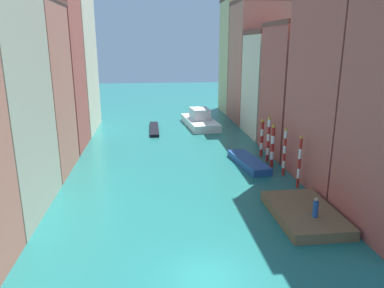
{
  "coord_description": "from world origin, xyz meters",
  "views": [
    {
      "loc": [
        -2.58,
        -16.41,
        11.94
      ],
      "look_at": [
        1.77,
        21.13,
        1.5
      ],
      "focal_mm": 33.8,
      "sensor_mm": 36.0,
      "label": 1
    }
  ],
  "objects_px": {
    "mooring_pole_0": "(299,162)",
    "motorboat_0": "(248,162)",
    "vaporetto_white": "(200,120)",
    "waterfront_dock": "(304,213)",
    "gondola_black": "(154,129)",
    "mooring_pole_4": "(262,137)",
    "mooring_pole_3": "(268,139)",
    "person_on_dock": "(316,208)",
    "mooring_pole_2": "(272,145)",
    "mooring_pole_1": "(285,152)"
  },
  "relations": [
    {
      "from": "mooring_pole_0",
      "to": "motorboat_0",
      "type": "bearing_deg",
      "value": 112.4
    },
    {
      "from": "mooring_pole_3",
      "to": "mooring_pole_4",
      "type": "bearing_deg",
      "value": 91.47
    },
    {
      "from": "person_on_dock",
      "to": "motorboat_0",
      "type": "height_order",
      "value": "person_on_dock"
    },
    {
      "from": "mooring_pole_2",
      "to": "vaporetto_white",
      "type": "bearing_deg",
      "value": 103.23
    },
    {
      "from": "mooring_pole_3",
      "to": "vaporetto_white",
      "type": "height_order",
      "value": "mooring_pole_3"
    },
    {
      "from": "mooring_pole_1",
      "to": "motorboat_0",
      "type": "xyz_separation_m",
      "value": [
        -2.49,
        3.24,
        -1.98
      ]
    },
    {
      "from": "mooring_pole_0",
      "to": "vaporetto_white",
      "type": "distance_m",
      "value": 25.72
    },
    {
      "from": "person_on_dock",
      "to": "mooring_pole_2",
      "type": "xyz_separation_m",
      "value": [
        1.14,
        12.32,
        0.9
      ]
    },
    {
      "from": "mooring_pole_0",
      "to": "vaporetto_white",
      "type": "height_order",
      "value": "mooring_pole_0"
    },
    {
      "from": "mooring_pole_0",
      "to": "mooring_pole_2",
      "type": "bearing_deg",
      "value": 94.65
    },
    {
      "from": "mooring_pole_4",
      "to": "gondola_black",
      "type": "relative_size",
      "value": 0.49
    },
    {
      "from": "person_on_dock",
      "to": "mooring_pole_0",
      "type": "relative_size",
      "value": 0.3
    },
    {
      "from": "mooring_pole_2",
      "to": "vaporetto_white",
      "type": "relative_size",
      "value": 0.42
    },
    {
      "from": "person_on_dock",
      "to": "mooring_pole_1",
      "type": "bearing_deg",
      "value": 81.58
    },
    {
      "from": "waterfront_dock",
      "to": "vaporetto_white",
      "type": "distance_m",
      "value": 30.84
    },
    {
      "from": "mooring_pole_4",
      "to": "vaporetto_white",
      "type": "distance_m",
      "value": 16.57
    },
    {
      "from": "gondola_black",
      "to": "mooring_pole_1",
      "type": "bearing_deg",
      "value": -59.3
    },
    {
      "from": "mooring_pole_4",
      "to": "mooring_pole_3",
      "type": "bearing_deg",
      "value": -88.53
    },
    {
      "from": "person_on_dock",
      "to": "mooring_pole_2",
      "type": "relative_size",
      "value": 0.32
    },
    {
      "from": "waterfront_dock",
      "to": "mooring_pole_2",
      "type": "bearing_deg",
      "value": 83.29
    },
    {
      "from": "waterfront_dock",
      "to": "mooring_pole_2",
      "type": "distance_m",
      "value": 11.31
    },
    {
      "from": "person_on_dock",
      "to": "gondola_black",
      "type": "xyz_separation_m",
      "value": [
        -10.38,
        29.81,
        -1.15
      ]
    },
    {
      "from": "vaporetto_white",
      "to": "gondola_black",
      "type": "xyz_separation_m",
      "value": [
        -6.91,
        -2.1,
        -0.69
      ]
    },
    {
      "from": "mooring_pole_4",
      "to": "vaporetto_white",
      "type": "height_order",
      "value": "mooring_pole_4"
    },
    {
      "from": "mooring_pole_1",
      "to": "vaporetto_white",
      "type": "xyz_separation_m",
      "value": [
        -4.93,
        22.04,
        -1.43
      ]
    },
    {
      "from": "mooring_pole_1",
      "to": "gondola_black",
      "type": "height_order",
      "value": "mooring_pole_1"
    },
    {
      "from": "mooring_pole_3",
      "to": "mooring_pole_2",
      "type": "bearing_deg",
      "value": -94.25
    },
    {
      "from": "person_on_dock",
      "to": "gondola_black",
      "type": "bearing_deg",
      "value": 109.2
    },
    {
      "from": "vaporetto_white",
      "to": "motorboat_0",
      "type": "height_order",
      "value": "vaporetto_white"
    },
    {
      "from": "waterfront_dock",
      "to": "mooring_pole_0",
      "type": "relative_size",
      "value": 1.51
    },
    {
      "from": "gondola_black",
      "to": "mooring_pole_3",
      "type": "bearing_deg",
      "value": -53.55
    },
    {
      "from": "gondola_black",
      "to": "waterfront_dock",
      "type": "bearing_deg",
      "value": -70.32
    },
    {
      "from": "vaporetto_white",
      "to": "mooring_pole_1",
      "type": "bearing_deg",
      "value": -77.4
    },
    {
      "from": "waterfront_dock",
      "to": "mooring_pole_2",
      "type": "xyz_separation_m",
      "value": [
        1.3,
        11.08,
        1.9
      ]
    },
    {
      "from": "waterfront_dock",
      "to": "motorboat_0",
      "type": "bearing_deg",
      "value": 94.19
    },
    {
      "from": "waterfront_dock",
      "to": "mooring_pole_4",
      "type": "distance_m",
      "value": 14.99
    },
    {
      "from": "vaporetto_white",
      "to": "gondola_black",
      "type": "height_order",
      "value": "vaporetto_white"
    },
    {
      "from": "waterfront_dock",
      "to": "vaporetto_white",
      "type": "xyz_separation_m",
      "value": [
        -3.3,
        30.66,
        0.54
      ]
    },
    {
      "from": "waterfront_dock",
      "to": "mooring_pole_1",
      "type": "relative_size",
      "value": 1.53
    },
    {
      "from": "waterfront_dock",
      "to": "mooring_pole_1",
      "type": "height_order",
      "value": "mooring_pole_1"
    },
    {
      "from": "mooring_pole_1",
      "to": "vaporetto_white",
      "type": "bearing_deg",
      "value": 102.6
    },
    {
      "from": "mooring_pole_1",
      "to": "motorboat_0",
      "type": "bearing_deg",
      "value": 127.56
    },
    {
      "from": "person_on_dock",
      "to": "mooring_pole_4",
      "type": "bearing_deg",
      "value": 85.67
    },
    {
      "from": "mooring_pole_2",
      "to": "gondola_black",
      "type": "height_order",
      "value": "mooring_pole_2"
    },
    {
      "from": "mooring_pole_3",
      "to": "motorboat_0",
      "type": "bearing_deg",
      "value": -158.02
    },
    {
      "from": "mooring_pole_0",
      "to": "mooring_pole_2",
      "type": "relative_size",
      "value": 1.05
    },
    {
      "from": "mooring_pole_2",
      "to": "mooring_pole_3",
      "type": "relative_size",
      "value": 0.91
    },
    {
      "from": "motorboat_0",
      "to": "mooring_pole_2",
      "type": "bearing_deg",
      "value": -20.02
    },
    {
      "from": "mooring_pole_3",
      "to": "gondola_black",
      "type": "relative_size",
      "value": 0.57
    },
    {
      "from": "person_on_dock",
      "to": "gondola_black",
      "type": "distance_m",
      "value": 31.58
    }
  ]
}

